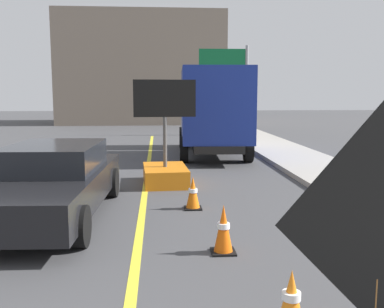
% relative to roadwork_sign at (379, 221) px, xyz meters
% --- Properties ---
extents(lane_center_stripe, '(0.14, 36.00, 0.01)m').
position_rel_roadwork_sign_xyz_m(lane_center_stripe, '(-1.87, 3.63, -1.47)').
color(lane_center_stripe, yellow).
rests_on(lane_center_stripe, ground).
extents(roadwork_sign, '(1.59, 0.41, 2.33)m').
position_rel_roadwork_sign_xyz_m(roadwork_sign, '(0.00, 0.00, 0.00)').
color(roadwork_sign, '#593819').
rests_on(roadwork_sign, ground).
extents(arrow_board_trailer, '(1.60, 1.86, 2.70)m').
position_rel_roadwork_sign_xyz_m(arrow_board_trailer, '(-1.36, 8.56, -0.99)').
color(arrow_board_trailer, orange).
rests_on(arrow_board_trailer, ground).
extents(box_truck, '(2.71, 6.63, 3.22)m').
position_rel_roadwork_sign_xyz_m(box_truck, '(0.52, 13.84, 0.29)').
color(box_truck, black).
rests_on(box_truck, ground).
extents(pickup_car, '(2.18, 5.17, 1.38)m').
position_rel_roadwork_sign_xyz_m(pickup_car, '(-3.55, 5.58, -0.77)').
color(pickup_car, black).
rests_on(pickup_car, ground).
extents(highway_guide_sign, '(2.79, 0.18, 5.00)m').
position_rel_roadwork_sign_xyz_m(highway_guide_sign, '(2.68, 22.06, 1.95)').
color(highway_guide_sign, gray).
rests_on(highway_guide_sign, ground).
extents(far_building_block, '(12.60, 7.31, 8.40)m').
position_rel_roadwork_sign_xyz_m(far_building_block, '(-2.74, 33.40, 2.73)').
color(far_building_block, gray).
rests_on(far_building_block, ground).
extents(traffic_cone_near_sign, '(0.36, 0.36, 0.63)m').
position_rel_roadwork_sign_xyz_m(traffic_cone_near_sign, '(-0.23, 1.20, -1.16)').
color(traffic_cone_near_sign, black).
rests_on(traffic_cone_near_sign, ground).
extents(traffic_cone_mid_lane, '(0.36, 0.36, 0.73)m').
position_rel_roadwork_sign_xyz_m(traffic_cone_mid_lane, '(-0.58, 3.39, -1.11)').
color(traffic_cone_mid_lane, black).
rests_on(traffic_cone_mid_lane, ground).
extents(traffic_cone_far_lane, '(0.36, 0.36, 0.67)m').
position_rel_roadwork_sign_xyz_m(traffic_cone_far_lane, '(-0.84, 5.95, -1.14)').
color(traffic_cone_far_lane, black).
rests_on(traffic_cone_far_lane, ground).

